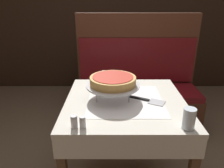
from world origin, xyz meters
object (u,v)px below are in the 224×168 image
Objects in this scene: booth_bench at (136,98)px; salt_shaker at (73,122)px; deep_dish_pizza at (112,80)px; condiment_caddy at (111,48)px; pizza_server at (147,100)px; pepper_shaker at (82,122)px; dining_table_front at (124,113)px; pizza_pan_stand at (112,86)px; napkin_holder at (107,76)px; water_glass_near at (188,118)px; dining_table_rear at (113,57)px.

salt_shaker is (-0.48, -1.18, 0.42)m from booth_bench.
condiment_caddy is (-0.01, 1.55, -0.10)m from deep_dish_pizza.
pepper_shaker is (-0.41, -0.33, 0.03)m from pizza_server.
booth_bench is at bearing 77.67° from dining_table_front.
pepper_shaker is at bearing -114.07° from pizza_pan_stand.
napkin_holder is at bearing 108.96° from dining_table_front.
pizza_pan_stand is 0.43m from salt_shaker.
salt_shaker is (-0.21, -0.37, -0.06)m from pizza_pan_stand.
booth_bench reaches higher than pizza_pan_stand.
water_glass_near is at bearing -43.01° from deep_dish_pizza.
pepper_shaker is at bearing -126.38° from dining_table_front.
pizza_server reaches higher than dining_table_front.
pizza_server is at bearing 115.95° from water_glass_near.
napkin_holder reaches higher than dining_table_rear.
water_glass_near reaches higher than dining_table_rear.
water_glass_near reaches higher than pizza_pan_stand.
dining_table_front is at bearing -18.05° from pizza_pan_stand.
condiment_caddy is (-0.10, 1.58, 0.13)m from dining_table_front.
pepper_shaker is (-0.58, 0.01, -0.03)m from water_glass_near.
deep_dish_pizza is at bearing -89.53° from condiment_caddy.
water_glass_near is 1.19× the size of napkin_holder.
booth_bench is 3.53× the size of pizza_pan_stand.
napkin_holder is at bearing -92.71° from dining_table_rear.
dining_table_front is 0.50m from water_glass_near.
pizza_pan_stand is at bearing 136.99° from water_glass_near.
booth_bench is at bearing 56.40° from napkin_holder.
dining_table_front is at bearing -87.56° from dining_table_rear.
deep_dish_pizza reaches higher than water_glass_near.
water_glass_near is at bearing -58.17° from napkin_holder.
salt_shaker is at bearing -119.72° from pizza_pan_stand.
salt_shaker is (-0.21, -0.37, -0.10)m from deep_dish_pizza.
pepper_shaker reaches higher than dining_table_rear.
condiment_caddy is at bearing -132.97° from dining_table_rear.
salt_shaker is at bearing -119.72° from deep_dish_pizza.
napkin_holder reaches higher than dining_table_front.
booth_bench is 1.28m from water_glass_near.
deep_dish_pizza is at bearing -108.48° from booth_bench.
pepper_shaker is at bearing 0.00° from salt_shaker.
dining_table_front is at bearing -18.05° from deep_dish_pizza.
salt_shaker is at bearing -144.20° from pizza_server.
dining_table_front is 1.61m from dining_table_rear.
pizza_server is at bearing -91.75° from booth_bench.
water_glass_near is 0.85m from napkin_holder.
water_glass_near is 1.80× the size of pepper_shaker.
pizza_server is 1.67× the size of condiment_caddy.
condiment_caddy is (-0.26, 1.59, 0.03)m from pizza_server.
pizza_server is at bearing 38.75° from pepper_shaker.
dining_table_front is 1.59m from condiment_caddy.
deep_dish_pizza reaches higher than pizza_server.
salt_shaker is at bearing -96.76° from dining_table_rear.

